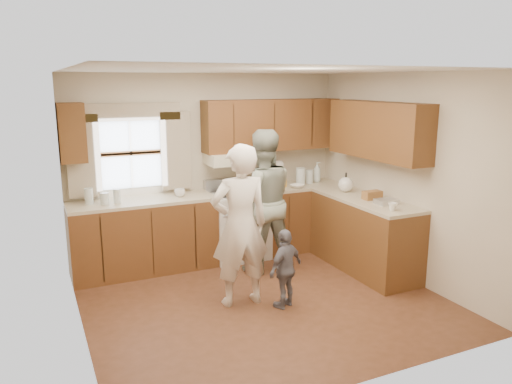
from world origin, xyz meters
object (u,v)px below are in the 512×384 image
woman_left (240,226)px  woman_right (262,201)px  stove (238,224)px  child (286,268)px

woman_left → woman_right: bearing=-125.9°
woman_right → stove: bearing=-71.1°
stove → child: 1.68m
stove → child: size_ratio=1.23×
child → woman_right: bearing=-127.1°
woman_right → woman_left: bearing=61.9°
stove → woman_right: bearing=-81.6°
stove → woman_right: 0.74m
woman_left → child: woman_left is taller
woman_left → child: (0.41, -0.28, -0.45)m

